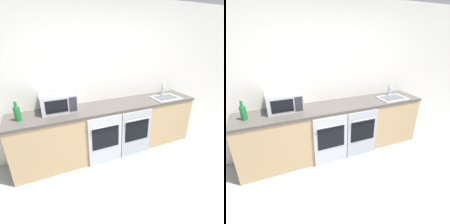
% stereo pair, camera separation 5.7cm
% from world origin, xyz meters
% --- Properties ---
extents(wall_back, '(10.00, 0.06, 2.60)m').
position_xyz_m(wall_back, '(0.00, 2.05, 1.30)').
color(wall_back, silver).
rests_on(wall_back, ground_plane).
extents(counter_back, '(3.28, 0.62, 0.91)m').
position_xyz_m(counter_back, '(0.00, 1.73, 0.46)').
color(counter_back, tan).
rests_on(counter_back, ground_plane).
extents(oven_left, '(0.57, 0.06, 0.86)m').
position_xyz_m(oven_left, '(-0.22, 1.41, 0.44)').
color(oven_left, '#B7BABF').
rests_on(oven_left, ground_plane).
extents(oven_right, '(0.57, 0.06, 0.86)m').
position_xyz_m(oven_right, '(0.37, 1.41, 0.44)').
color(oven_right, '#A8AAAF').
rests_on(oven_right, ground_plane).
extents(microwave, '(0.54, 0.35, 0.28)m').
position_xyz_m(microwave, '(-0.84, 1.83, 1.05)').
color(microwave, '#B7BABF').
rests_on(microwave, counter_back).
extents(bottle_green, '(0.09, 0.09, 0.28)m').
position_xyz_m(bottle_green, '(-1.42, 1.70, 1.02)').
color(bottle_green, '#19722D').
rests_on(bottle_green, counter_back).
extents(bottle_clear, '(0.06, 0.06, 0.21)m').
position_xyz_m(bottle_clear, '(1.25, 1.88, 0.99)').
color(bottle_clear, silver).
rests_on(bottle_clear, counter_back).
extents(sink, '(0.52, 0.37, 0.25)m').
position_xyz_m(sink, '(1.13, 1.64, 0.93)').
color(sink, '#A8AAAF').
rests_on(sink, counter_back).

